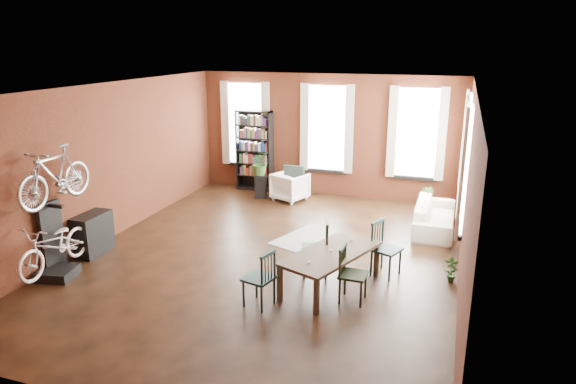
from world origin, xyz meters
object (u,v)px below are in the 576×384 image
at_px(cream_sofa, 435,211).
at_px(bike_trainer, 58,273).
at_px(dining_chair_a, 259,278).
at_px(bookshelf, 254,151).
at_px(dining_chair_b, 315,248).
at_px(console_table, 93,234).
at_px(dining_chair_c, 353,275).
at_px(white_armchair, 290,185).
at_px(bicycle_floor, 52,224).
at_px(plant_stand, 261,186).
at_px(dining_chair_d, 386,249).
at_px(dining_table, 331,270).

bearing_deg(cream_sofa, bike_trainer, 126.98).
relative_size(dining_chair_a, bookshelf, 0.42).
xyz_separation_m(dining_chair_b, console_table, (-4.36, -0.44, -0.10)).
distance_m(dining_chair_c, console_table, 5.19).
distance_m(bookshelf, white_armchair, 1.58).
relative_size(dining_chair_a, white_armchair, 1.16).
distance_m(bike_trainer, bicycle_floor, 0.92).
distance_m(dining_chair_c, cream_sofa, 3.93).
xyz_separation_m(console_table, plant_stand, (1.72, 4.52, -0.10)).
relative_size(bookshelf, plant_stand, 3.68).
relative_size(dining_chair_b, dining_chair_c, 1.11).
height_order(dining_chair_d, plant_stand, dining_chair_d).
bearing_deg(dining_chair_d, bicycle_floor, 131.51).
height_order(dining_chair_b, console_table, dining_chair_b).
distance_m(dining_chair_a, dining_chair_c, 1.49).
relative_size(bookshelf, cream_sofa, 1.06).
bearing_deg(dining_chair_b, white_armchair, -171.89).
xyz_separation_m(cream_sofa, bike_trainer, (-6.12, -4.61, -0.32)).
height_order(dining_chair_b, bike_trainer, dining_chair_b).
distance_m(dining_chair_a, cream_sofa, 5.01).
relative_size(dining_chair_b, bookshelf, 0.46).
bearing_deg(console_table, cream_sofa, 29.33).
xyz_separation_m(dining_chair_b, white_armchair, (-1.82, 4.11, -0.11)).
height_order(dining_table, white_armchair, white_armchair).
bearing_deg(bike_trainer, bicycle_floor, 31.13).
bearing_deg(bookshelf, plant_stand, -57.02).
xyz_separation_m(dining_chair_d, console_table, (-5.54, -0.83, -0.09)).
xyz_separation_m(dining_chair_b, bike_trainer, (-4.25, -1.55, -0.42)).
height_order(console_table, bicycle_floor, bicycle_floor).
distance_m(dining_chair_a, bookshelf, 6.63).
height_order(dining_chair_d, bookshelf, bookshelf).
distance_m(dining_chair_d, white_armchair, 4.78).
bearing_deg(white_armchair, cream_sofa, -174.24).
height_order(bike_trainer, bicycle_floor, bicycle_floor).
height_order(bookshelf, plant_stand, bookshelf).
distance_m(dining_table, bookshelf, 6.25).
bearing_deg(dining_chair_b, plant_stand, -162.98).
relative_size(dining_chair_c, cream_sofa, 0.44).
bearing_deg(white_armchair, bicycle_floor, 88.44).
relative_size(dining_table, bike_trainer, 3.31).
xyz_separation_m(dining_chair_d, cream_sofa, (0.69, 2.67, -0.08)).
xyz_separation_m(bike_trainer, plant_stand, (1.62, 5.63, 0.22)).
bearing_deg(dining_chair_d, bookshelf, 66.15).
bearing_deg(bike_trainer, dining_table, 14.03).
height_order(dining_table, dining_chair_c, dining_chair_c).
bearing_deg(bike_trainer, dining_chair_a, 3.35).
bearing_deg(bike_trainer, cream_sofa, 36.98).
relative_size(dining_chair_c, bicycle_floor, 0.54).
relative_size(dining_chair_a, bike_trainer, 1.60).
relative_size(dining_chair_c, console_table, 1.14).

